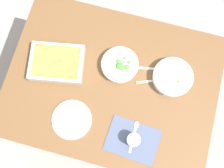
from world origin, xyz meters
TOP-DOWN VIEW (x-y plane):
  - ground_plane at (0.00, 0.00)m, footprint 6.00×6.00m
  - dining_table at (0.00, 0.00)m, footprint 1.20×0.90m
  - placemat at (0.19, -0.27)m, footprint 0.29×0.22m
  - stew_bowl at (0.32, 0.12)m, footprint 0.23×0.23m
  - broccoli_bowl at (0.02, 0.11)m, footprint 0.21×0.21m
  - baking_dish at (-0.33, 0.03)m, footprint 0.33×0.27m
  - drink_cup at (0.19, -0.27)m, footprint 0.07×0.07m
  - side_plate at (-0.16, -0.25)m, footprint 0.22×0.22m
  - spoon_by_stew at (0.24, 0.08)m, footprint 0.17×0.08m
  - spoon_by_broccoli at (0.13, 0.13)m, footprint 0.18×0.05m
  - spoon_spare at (0.19, -0.23)m, footprint 0.03×0.18m

SIDE VIEW (x-z plane):
  - ground_plane at x=0.00m, z-range 0.00..0.00m
  - dining_table at x=0.00m, z-range 0.28..1.02m
  - placemat at x=0.19m, z-range 0.74..0.74m
  - spoon_by_stew at x=0.24m, z-range 0.74..0.75m
  - spoon_by_broccoli at x=0.13m, z-range 0.74..0.75m
  - spoon_spare at x=0.19m, z-range 0.74..0.75m
  - side_plate at x=-0.16m, z-range 0.74..0.75m
  - broccoli_bowl at x=0.02m, z-range 0.74..0.80m
  - stew_bowl at x=0.32m, z-range 0.74..0.80m
  - baking_dish at x=-0.33m, z-range 0.74..0.80m
  - drink_cup at x=0.19m, z-range 0.74..0.82m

